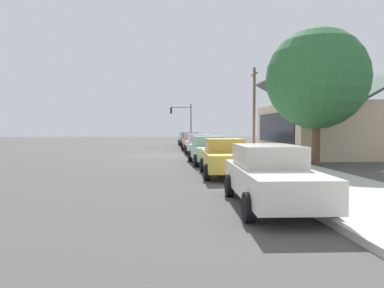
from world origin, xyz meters
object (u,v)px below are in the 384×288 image
(car_skyblue, at_px, (187,138))
(shade_tree, at_px, (317,79))
(car_silver, at_px, (200,145))
(utility_pole_wooden, at_px, (254,107))
(car_coral, at_px, (194,142))
(car_seafoam, at_px, (208,150))
(car_charcoal, at_px, (190,140))
(fire_hydrant_red, at_px, (260,164))
(car_ivory, at_px, (270,175))
(traffic_light_main, at_px, (183,117))
(car_mustard, at_px, (225,157))

(car_skyblue, relative_size, shade_tree, 0.60)
(car_skyblue, bearing_deg, car_silver, -2.75)
(shade_tree, height_order, utility_pole_wooden, shade_tree)
(car_coral, distance_m, car_silver, 5.48)
(car_coral, distance_m, shade_tree, 14.33)
(car_silver, bearing_deg, car_skyblue, 178.04)
(car_skyblue, bearing_deg, car_seafoam, -2.85)
(utility_pole_wooden, bearing_deg, car_charcoal, -134.85)
(car_seafoam, distance_m, shade_tree, 7.13)
(car_silver, bearing_deg, fire_hydrant_red, 6.24)
(car_silver, xyz_separation_m, car_seafoam, (5.70, -0.09, 0.00))
(car_charcoal, relative_size, car_coral, 0.95)
(car_seafoam, relative_size, car_ivory, 1.02)
(car_charcoal, xyz_separation_m, car_coral, (5.35, -0.11, 0.00))
(car_coral, relative_size, car_ivory, 0.98)
(car_coral, bearing_deg, car_skyblue, 177.94)
(car_charcoal, xyz_separation_m, car_silver, (10.83, -0.09, 0.00))
(car_skyblue, height_order, car_charcoal, same)
(traffic_light_main, height_order, fire_hydrant_red, traffic_light_main)
(car_coral, xyz_separation_m, car_ivory, (22.29, 0.16, 0.00))
(car_skyblue, bearing_deg, car_mustard, -2.59)
(car_coral, bearing_deg, car_seafoam, -1.55)
(car_mustard, relative_size, shade_tree, 0.59)
(car_ivory, height_order, traffic_light_main, traffic_light_main)
(car_skyblue, distance_m, car_silver, 16.33)
(car_silver, bearing_deg, traffic_light_main, 179.06)
(shade_tree, bearing_deg, car_charcoal, -162.57)
(fire_hydrant_red, bearing_deg, car_seafoam, -163.33)
(car_charcoal, bearing_deg, car_seafoam, -1.54)
(car_skyblue, distance_m, fire_hydrant_red, 27.30)
(traffic_light_main, bearing_deg, car_skyblue, 4.76)
(shade_tree, relative_size, fire_hydrant_red, 10.58)
(car_charcoal, height_order, car_silver, same)
(traffic_light_main, bearing_deg, car_silver, 0.51)
(car_skyblue, height_order, traffic_light_main, traffic_light_main)
(car_charcoal, distance_m, car_ivory, 27.63)
(car_ivory, bearing_deg, utility_pole_wooden, 168.96)
(fire_hydrant_red, bearing_deg, utility_pole_wooden, 166.29)
(car_ivory, bearing_deg, fire_hydrant_red, 169.65)
(traffic_light_main, bearing_deg, shade_tree, 12.16)
(car_coral, relative_size, car_seafoam, 0.96)
(car_mustard, xyz_separation_m, shade_tree, (-3.78, 5.72, 3.94))
(traffic_light_main, bearing_deg, car_seafoam, 0.21)
(car_skyblue, distance_m, car_seafoam, 22.04)
(car_mustard, bearing_deg, car_ivory, 4.15)
(car_skyblue, relative_size, car_seafoam, 0.93)
(fire_hydrant_red, bearing_deg, traffic_light_main, -176.95)
(car_coral, distance_m, car_mustard, 16.32)
(car_seafoam, relative_size, fire_hydrant_red, 6.84)
(car_silver, height_order, shade_tree, shade_tree)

